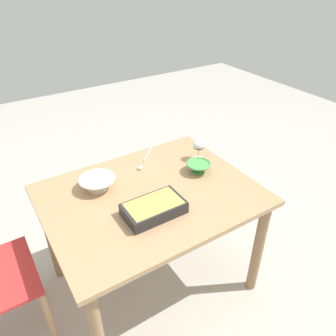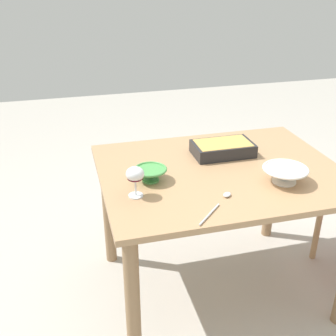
{
  "view_description": "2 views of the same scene",
  "coord_description": "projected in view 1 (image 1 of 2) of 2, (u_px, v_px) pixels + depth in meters",
  "views": [
    {
      "loc": [
        -0.7,
        -1.29,
        1.85
      ],
      "look_at": [
        0.17,
        0.08,
        0.81
      ],
      "focal_mm": 34.74,
      "sensor_mm": 36.0,
      "label": 1
    },
    {
      "loc": [
        0.71,
        1.7,
        1.64
      ],
      "look_at": [
        0.27,
        -0.0,
        0.78
      ],
      "focal_mm": 44.65,
      "sensor_mm": 36.0,
      "label": 2
    }
  ],
  "objects": [
    {
      "name": "mixing_bowl",
      "position": [
        97.0,
        183.0,
        1.84
      ],
      "size": [
        0.21,
        0.21,
        0.07
      ],
      "color": "white",
      "rests_on": "dining_table"
    },
    {
      "name": "ground_plane",
      "position": [
        154.0,
        279.0,
        2.23
      ],
      "size": [
        8.0,
        8.0,
        0.0
      ],
      "primitive_type": "plane",
      "color": "#B2ADA3"
    },
    {
      "name": "serving_spoon",
      "position": [
        143.0,
        162.0,
        2.09
      ],
      "size": [
        0.22,
        0.22,
        0.01
      ],
      "color": "silver",
      "rests_on": "dining_table"
    },
    {
      "name": "wine_glass",
      "position": [
        199.0,
        146.0,
        2.09
      ],
      "size": [
        0.08,
        0.08,
        0.14
      ],
      "color": "white",
      "rests_on": "dining_table"
    },
    {
      "name": "dining_table",
      "position": [
        151.0,
        209.0,
        1.89
      ],
      "size": [
        1.17,
        0.91,
        0.74
      ],
      "color": "tan",
      "rests_on": "ground_plane"
    },
    {
      "name": "small_bowl",
      "position": [
        198.0,
        167.0,
        1.99
      ],
      "size": [
        0.15,
        0.15,
        0.06
      ],
      "color": "#4C994C",
      "rests_on": "dining_table"
    },
    {
      "name": "casserole_dish",
      "position": [
        154.0,
        208.0,
        1.66
      ],
      "size": [
        0.31,
        0.18,
        0.07
      ],
      "color": "#262628",
      "rests_on": "dining_table"
    }
  ]
}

